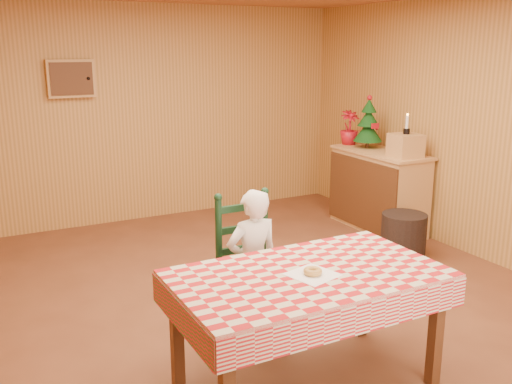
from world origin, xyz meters
The scene contains 13 objects.
ground centered at (0.00, 0.00, 0.00)m, with size 6.00×6.00×0.00m, color brown.
cabin_walls centered at (0.00, 0.53, 1.83)m, with size 5.10×6.05×2.65m.
dining_table centered at (-0.31, -1.06, 0.69)m, with size 1.66×0.96×0.77m.
ladder_chair centered at (-0.31, -0.27, 0.50)m, with size 0.44×0.40×1.08m.
seated_child centered at (-0.31, -0.33, 0.56)m, with size 0.41×0.27×1.12m, color white.
napkin centered at (-0.31, -1.11, 0.77)m, with size 0.26×0.26×0.00m, color white.
donut centered at (-0.31, -1.11, 0.79)m, with size 0.11×0.11×0.04m, color #BB9043.
shelf_unit centered at (2.19, 1.29, 0.47)m, with size 0.54×1.24×0.93m.
crate centered at (2.20, 0.89, 1.06)m, with size 0.30×0.30×0.25m, color tan.
christmas_tree centered at (2.20, 1.54, 1.21)m, with size 0.34×0.34×0.62m.
flower_arrangement centered at (2.15, 1.84, 1.14)m, with size 0.23×0.23×0.42m, color #A20F1A.
candle_set centered at (2.20, 0.89, 1.24)m, with size 0.07×0.07×0.22m.
storage_bin centered at (1.81, 0.41, 0.23)m, with size 0.45×0.45×0.45m, color black.
Camera 1 is at (-2.09, -3.77, 2.09)m, focal length 40.00 mm.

